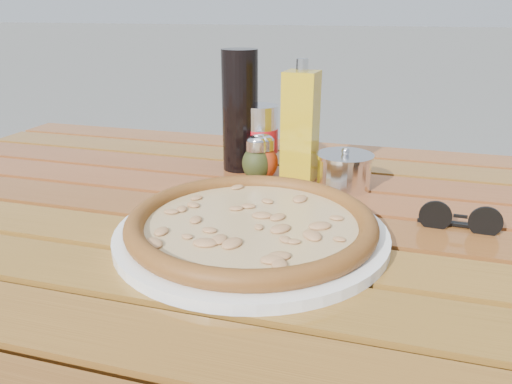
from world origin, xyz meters
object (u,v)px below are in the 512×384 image
(parmesan_tin, at_px, (344,170))
(pizza, at_px, (251,223))
(soda_can, at_px, (260,138))
(dark_bottle, at_px, (240,111))
(table, at_px, (252,261))
(olive_oil_cruet, at_px, (300,127))
(oregano_shaker, at_px, (257,159))
(pepper_shaker, at_px, (263,158))
(sunglasses, at_px, (460,220))
(plate, at_px, (251,233))

(parmesan_tin, bearing_deg, pizza, -111.67)
(soda_can, bearing_deg, dark_bottle, -160.37)
(pizza, bearing_deg, table, 105.93)
(dark_bottle, distance_m, olive_oil_cruet, 0.13)
(pizza, distance_m, soda_can, 0.31)
(oregano_shaker, bearing_deg, pepper_shaker, 46.75)
(dark_bottle, relative_size, parmesan_tin, 1.77)
(oregano_shaker, height_order, parmesan_tin, oregano_shaker)
(olive_oil_cruet, distance_m, sunglasses, 0.31)
(pepper_shaker, relative_size, oregano_shaker, 1.00)
(pizza, relative_size, olive_oil_cruet, 1.72)
(pepper_shaker, xyz_separation_m, oregano_shaker, (-0.01, -0.01, 0.00))
(pizza, height_order, sunglasses, sunglasses)
(sunglasses, bearing_deg, plate, -155.86)
(olive_oil_cruet, bearing_deg, oregano_shaker, -165.71)
(table, bearing_deg, pepper_shaker, 100.34)
(soda_can, relative_size, parmesan_tin, 0.96)
(plate, distance_m, sunglasses, 0.29)
(soda_can, xyz_separation_m, sunglasses, (0.34, -0.20, -0.04))
(plate, relative_size, soda_can, 3.00)
(pizza, xyz_separation_m, oregano_shaker, (-0.06, 0.23, 0.02))
(table, xyz_separation_m, parmesan_tin, (0.11, 0.16, 0.11))
(plate, height_order, sunglasses, sunglasses)
(soda_can, xyz_separation_m, parmesan_tin, (0.17, -0.07, -0.03))
(oregano_shaker, height_order, sunglasses, oregano_shaker)
(table, xyz_separation_m, dark_bottle, (-0.09, 0.21, 0.19))
(oregano_shaker, bearing_deg, parmesan_tin, -0.10)
(plate, height_order, soda_can, soda_can)
(parmesan_tin, height_order, sunglasses, parmesan_tin)
(olive_oil_cruet, relative_size, sunglasses, 1.90)
(plate, distance_m, pizza, 0.02)
(dark_bottle, relative_size, olive_oil_cruet, 1.05)
(soda_can, distance_m, parmesan_tin, 0.18)
(table, bearing_deg, pizza, -74.07)
(pepper_shaker, bearing_deg, parmesan_tin, -3.40)
(pizza, height_order, olive_oil_cruet, olive_oil_cruet)
(table, distance_m, oregano_shaker, 0.20)
(table, height_order, dark_bottle, dark_bottle)
(sunglasses, bearing_deg, parmesan_tin, 146.04)
(pepper_shaker, height_order, sunglasses, pepper_shaker)
(plate, distance_m, olive_oil_cruet, 0.27)
(pizza, relative_size, dark_bottle, 1.64)
(olive_oil_cruet, bearing_deg, dark_bottle, 163.37)
(pizza, xyz_separation_m, soda_can, (-0.07, 0.30, 0.04))
(pepper_shaker, bearing_deg, dark_bottle, 140.95)
(pepper_shaker, xyz_separation_m, soda_can, (-0.02, 0.06, 0.02))
(soda_can, bearing_deg, plate, -76.31)
(table, height_order, olive_oil_cruet, olive_oil_cruet)
(dark_bottle, bearing_deg, pizza, -69.42)
(pizza, bearing_deg, olive_oil_cruet, 87.31)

